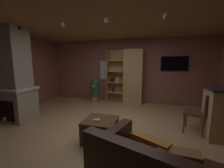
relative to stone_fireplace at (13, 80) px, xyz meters
name	(u,v)px	position (x,y,z in m)	size (l,w,h in m)	color
floor	(108,130)	(2.68, 0.06, -1.14)	(6.46, 5.22, 0.02)	tan
wall_back	(126,71)	(2.68, 2.71, 0.12)	(6.58, 0.06, 2.51)	#8E544C
ceiling	(107,18)	(2.68, 0.06, 1.39)	(6.46, 5.22, 0.02)	#8E6B47
window_pane_back	(109,70)	(1.95, 2.67, 0.16)	(0.77, 0.01, 0.77)	white
stone_fireplace	(13,80)	(0.00, 0.00, 0.00)	(1.03, 0.76, 2.51)	gray
bookshelf_cabinet	(131,77)	(2.89, 2.43, -0.10)	(1.37, 0.41, 2.09)	tan
coffee_table	(100,124)	(2.68, -0.43, -0.76)	(0.63, 0.62, 0.46)	#4C331E
table_book_0	(97,120)	(2.64, -0.50, -0.66)	(0.13, 0.10, 0.03)	gold
dining_chair	(199,111)	(4.70, 0.45, -0.60)	(0.54, 0.54, 0.92)	#4C331E
potted_floor_plant	(95,89)	(1.48, 2.23, -0.58)	(0.35, 0.39, 1.00)	#B77051
wall_mounted_tv	(174,64)	(4.46, 2.64, 0.43)	(0.94, 0.06, 0.53)	black
track_light_spot_0	(19,28)	(0.40, -0.02, 1.31)	(0.07, 0.07, 0.09)	black
track_light_spot_1	(63,25)	(1.63, 0.01, 1.31)	(0.07, 0.07, 0.09)	black
track_light_spot_2	(106,21)	(2.68, -0.01, 1.31)	(0.07, 0.07, 0.09)	black
track_light_spot_3	(165,17)	(3.84, 0.02, 1.31)	(0.07, 0.07, 0.09)	black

